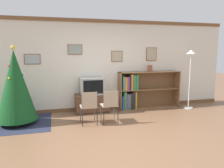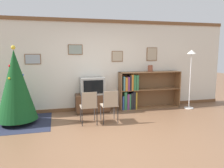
% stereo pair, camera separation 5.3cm
% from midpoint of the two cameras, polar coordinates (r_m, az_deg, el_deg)
% --- Properties ---
extents(ground_plane, '(24.00, 24.00, 0.00)m').
position_cam_midpoint_polar(ground_plane, '(4.66, 2.13, -13.78)').
color(ground_plane, brown).
extents(wall_back, '(8.47, 0.11, 2.70)m').
position_cam_midpoint_polar(wall_back, '(6.60, -3.60, 4.88)').
color(wall_back, silver).
rests_on(wall_back, ground_plane).
extents(area_rug, '(1.58, 1.57, 0.01)m').
position_cam_midpoint_polar(area_rug, '(5.96, -23.07, -9.41)').
color(area_rug, '#23283D').
rests_on(area_rug, ground_plane).
extents(christmas_tree, '(0.96, 0.96, 1.90)m').
position_cam_midpoint_polar(christmas_tree, '(5.75, -23.62, -0.36)').
color(christmas_tree, maroon).
rests_on(christmas_tree, area_rug).
extents(tv_console, '(0.98, 0.46, 0.54)m').
position_cam_midpoint_polar(tv_console, '(6.44, -4.89, -4.99)').
color(tv_console, '#412A1A').
rests_on(tv_console, ground_plane).
extents(television, '(0.68, 0.44, 0.49)m').
position_cam_midpoint_polar(television, '(6.33, -4.94, -0.49)').
color(television, '#9E9E99').
rests_on(television, tv_console).
extents(folding_chair_left, '(0.40, 0.40, 0.82)m').
position_cam_midpoint_polar(folding_chair_left, '(5.32, -5.78, -5.63)').
color(folding_chair_left, tan).
rests_on(folding_chair_left, ground_plane).
extents(folding_chair_right, '(0.40, 0.40, 0.82)m').
position_cam_midpoint_polar(folding_chair_right, '(5.42, -0.27, -5.32)').
color(folding_chair_right, tan).
rests_on(folding_chair_right, ground_plane).
extents(bookshelf, '(1.96, 0.36, 1.14)m').
position_cam_midpoint_polar(bookshelf, '(6.82, 7.19, -1.85)').
color(bookshelf, olive).
rests_on(bookshelf, ground_plane).
extents(vase, '(0.15, 0.15, 0.21)m').
position_cam_midpoint_polar(vase, '(6.85, 10.18, 4.04)').
color(vase, brown).
rests_on(vase, bookshelf).
extents(standing_lamp, '(0.28, 0.28, 1.81)m').
position_cam_midpoint_polar(standing_lamp, '(7.10, 20.16, 4.95)').
color(standing_lamp, silver).
rests_on(standing_lamp, ground_plane).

